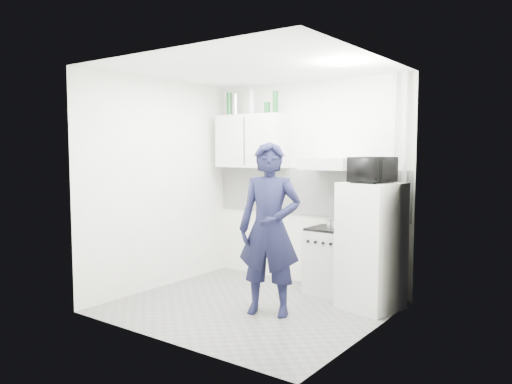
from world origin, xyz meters
The scene contains 22 objects.
floor centered at (0.00, 0.00, 0.00)m, with size 2.80×2.80×0.00m, color slate.
ceiling centered at (0.00, 0.00, 2.60)m, with size 2.80×2.80×0.00m, color white.
wall_back centered at (0.00, 1.25, 1.30)m, with size 2.80×2.80×0.00m, color white.
wall_left centered at (-1.40, 0.00, 1.30)m, with size 2.60×2.60×0.00m, color white.
wall_right centered at (1.40, 0.00, 1.30)m, with size 2.60×2.60×0.00m, color white.
person centered at (0.32, -0.06, 0.91)m, with size 0.66×0.43×1.81m, color black.
stove centered at (0.46, 1.00, 0.39)m, with size 0.48×0.48×0.77m, color beige.
fridge centered at (1.10, 0.76, 0.69)m, with size 0.57×0.57×1.38m, color silver.
stove_top centered at (0.46, 1.00, 0.79)m, with size 0.46×0.46×0.03m, color black.
saucepan centered at (0.50, 1.02, 0.85)m, with size 0.16×0.16×0.09m, color silver.
microwave centered at (1.10, 0.76, 1.52)m, with size 0.34×0.50×0.28m, color black.
bottle_a centered at (-1.14, 1.07, 2.36)m, with size 0.07×0.07×0.32m, color #144C1E.
bottle_b centered at (-1.04, 1.07, 2.35)m, with size 0.08×0.08×0.29m, color silver.
bottle_d centered at (-0.76, 1.07, 2.37)m, with size 0.08×0.08×0.34m, color #B2B7BC.
canister_b centered at (-0.51, 1.07, 2.28)m, with size 0.08×0.08×0.15m, color #144C1E.
bottle_e centered at (-0.38, 1.07, 2.34)m, with size 0.07×0.07×0.29m, color #144C1E.
upper_cabinet centered at (-0.75, 1.07, 1.85)m, with size 1.00×0.35×0.70m, color silver.
range_hood centered at (0.45, 1.00, 1.57)m, with size 0.60×0.50×0.14m, color beige.
backsplash centered at (0.00, 1.24, 1.20)m, with size 2.74×0.03×0.60m, color white.
pipe_a centered at (1.30, 1.17, 1.30)m, with size 0.05×0.05×2.60m, color beige.
pipe_b centered at (1.18, 1.17, 1.30)m, with size 0.04×0.04×2.60m, color beige.
ceiling_spot_fixture centered at (1.00, 0.20, 2.57)m, with size 0.10×0.10×0.02m, color white.
Camera 1 is at (3.25, -4.30, 1.73)m, focal length 35.00 mm.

